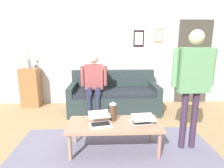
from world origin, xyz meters
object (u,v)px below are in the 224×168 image
coffee_table (114,126)px  person_seated (94,81)px  laptop_left (142,120)px  flower_vase (28,62)px  laptop_center (100,121)px  side_shelf (31,87)px  couch (114,97)px  person_standing (193,76)px  interior_door (193,63)px  french_press (113,112)px

coffee_table → person_seated: 1.45m
laptop_left → person_seated: (0.73, -1.37, 0.27)m
flower_vase → laptop_center: bearing=130.7°
flower_vase → person_seated: (-1.55, 0.62, -0.34)m
laptop_center → side_shelf: (1.71, -1.99, 0.01)m
side_shelf → person_seated: 1.69m
couch → laptop_left: bearing=101.1°
couch → laptop_left: couch is taller
side_shelf → person_standing: size_ratio=0.55×
couch → person_seated: bearing=28.3°
flower_vase → person_standing: person_standing is taller
laptop_left → person_standing: (-0.69, -0.04, 0.62)m
laptop_center → person_standing: 1.41m
coffee_table → laptop_center: (0.19, 0.02, 0.09)m
laptop_center → flower_vase: bearing=-49.3°
couch → coffee_table: size_ratio=1.49×
laptop_left → person_standing: size_ratio=0.19×
interior_door → side_shelf: bearing=2.4°
person_standing → french_press: bearing=-3.8°
laptop_left → interior_door: bearing=-128.3°
person_standing → coffee_table: bearing=1.0°
interior_door → laptop_center: (2.28, 2.17, -0.57)m
laptop_center → side_shelf: side_shelf is taller
flower_vase → person_seated: bearing=158.3°
couch → side_shelf: 2.02m
laptop_left → flower_vase: flower_vase is taller
interior_door → coffee_table: bearing=45.7°
french_press → flower_vase: bearing=-44.9°
side_shelf → person_standing: (-2.98, 1.96, 0.61)m
interior_door → couch: bearing=15.6°
couch → person_standing: size_ratio=1.15×
side_shelf → coffee_table: bearing=134.0°
coffee_table → laptop_center: bearing=5.9°
flower_vase → french_press: bearing=135.1°
couch → flower_vase: (1.97, -0.39, 0.76)m
laptop_left → person_standing: bearing=-176.8°
coffee_table → french_press: french_press is taller
coffee_table → person_seated: person_seated is taller
french_press → laptop_center: bearing=31.8°
interior_door → side_shelf: size_ratio=2.21×
couch → laptop_center: 1.63m
couch → laptop_left: size_ratio=5.95×
french_press → side_shelf: side_shelf is taller
side_shelf → person_seated: person_seated is taller
person_standing → person_seated: person_standing is taller
interior_door → coffee_table: size_ratio=1.59×
couch → person_standing: (-1.00, 1.56, 0.77)m
laptop_center → flower_vase: 2.70m
flower_vase → person_seated: 1.70m
couch → flower_vase: size_ratio=5.18×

